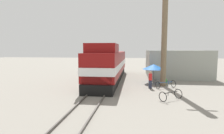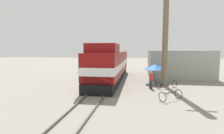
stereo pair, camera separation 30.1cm
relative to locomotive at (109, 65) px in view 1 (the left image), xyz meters
The scene contains 12 objects.
ground_plane 2.96m from the locomotive, 90.00° to the right, with size 120.00×120.00×0.00m, color gray.
rail_near 3.00m from the locomotive, 107.28° to the right, with size 0.08×33.29×0.15m, color #4C4742.
rail_far 3.00m from the locomotive, 72.72° to the right, with size 0.08×33.29×0.15m, color #4C4742.
locomotive is the anchor object (origin of this frame).
utility_pole 7.70m from the locomotive, 22.87° to the right, with size 1.80×0.56×11.74m.
vendor_umbrella 5.35m from the locomotive, 12.47° to the right, with size 2.48×2.48×2.13m.
billboard_sign 7.89m from the locomotive, 14.86° to the left, with size 1.61×0.12×3.13m.
shrub_cluster 6.64m from the locomotive, 13.31° to the right, with size 0.72×0.72×0.72m, color #388C38.
person_bystander 6.15m from the locomotive, 40.58° to the right, with size 0.34×0.34×1.68m.
bicycle 7.30m from the locomotive, 30.83° to the right, with size 2.01×1.53×0.73m.
bicycle_spare 9.82m from the locomotive, 53.36° to the right, with size 1.83×1.67×0.74m.
building_block_distant 9.78m from the locomotive, 25.70° to the left, with size 7.84×6.95×3.66m, color #999E93.
Camera 1 is at (3.06, -18.71, 3.77)m, focal length 28.00 mm.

